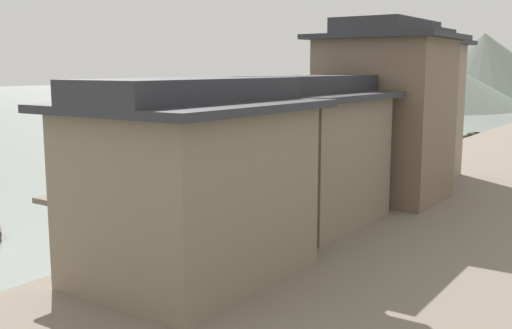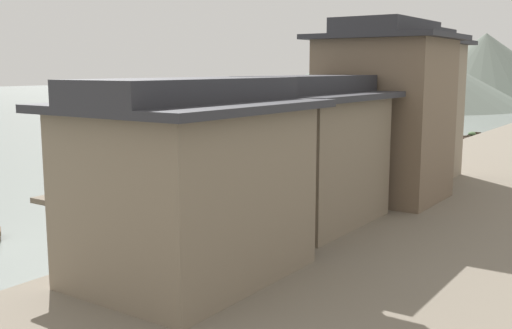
{
  "view_description": "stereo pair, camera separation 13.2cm",
  "coord_description": "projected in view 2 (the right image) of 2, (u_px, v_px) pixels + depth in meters",
  "views": [
    {
      "loc": [
        23.53,
        -12.06,
        7.21
      ],
      "look_at": [
        2.38,
        18.89,
        1.26
      ],
      "focal_mm": 42.62,
      "sensor_mm": 36.0,
      "label": 1
    },
    {
      "loc": [
        23.64,
        -11.98,
        7.21
      ],
      "look_at": [
        2.38,
        18.89,
        1.26
      ],
      "focal_mm": 42.62,
      "sensor_mm": 36.0,
      "label": 2
    }
  ],
  "objects": [
    {
      "name": "house_waterfront_second",
      "position": [
        309.0,
        151.0,
        25.33
      ],
      "size": [
        5.66,
        7.39,
        6.14
      ],
      "color": "#7F705B",
      "rests_on": "riverbank_right"
    },
    {
      "name": "house_waterfront_narrow",
      "position": [
        413.0,
        105.0,
        35.26
      ],
      "size": [
        5.4,
        6.99,
        8.74
      ],
      "color": "gray",
      "rests_on": "riverbank_right"
    },
    {
      "name": "boat_midriver_drifting",
      "position": [
        472.0,
        136.0,
        63.8
      ],
      "size": [
        0.94,
        4.62,
        0.64
      ],
      "color": "#33281E",
      "rests_on": "ground"
    },
    {
      "name": "boat_midriver_upstream",
      "position": [
        415.0,
        126.0,
        74.0
      ],
      "size": [
        4.16,
        3.92,
        0.81
      ],
      "color": "brown",
      "rests_on": "ground"
    },
    {
      "name": "house_waterfront_nearest",
      "position": [
        189.0,
        181.0,
        18.67
      ],
      "size": [
        6.29,
        7.62,
        6.14
      ],
      "color": "#7F705B",
      "rests_on": "riverbank_right"
    },
    {
      "name": "mooring_post_dock_near",
      "position": [
        182.0,
        224.0,
        23.7
      ],
      "size": [
        0.2,
        0.2,
        0.83
      ],
      "primitive_type": "cylinder",
      "color": "#473828",
      "rests_on": "riverbank_right"
    },
    {
      "name": "mooring_post_dock_mid",
      "position": [
        297.0,
        189.0,
        30.81
      ],
      "size": [
        0.2,
        0.2,
        0.79
      ],
      "primitive_type": "cylinder",
      "color": "#473828",
      "rests_on": "riverbank_right"
    },
    {
      "name": "boat_moored_second",
      "position": [
        376.0,
        137.0,
        62.91
      ],
      "size": [
        2.51,
        4.23,
        0.38
      ],
      "color": "brown",
      "rests_on": "ground"
    },
    {
      "name": "hill_far_centre",
      "position": [
        386.0,
        68.0,
        117.7
      ],
      "size": [
        53.25,
        53.25,
        14.44
      ],
      "primitive_type": "cone",
      "color": "slate",
      "rests_on": "ground"
    },
    {
      "name": "boat_moored_third",
      "position": [
        456.0,
        141.0,
        58.7
      ],
      "size": [
        1.41,
        4.66,
        0.64
      ],
      "color": "#423328",
      "rests_on": "ground"
    },
    {
      "name": "mooring_post_dock_far",
      "position": [
        374.0,
        164.0,
        38.61
      ],
      "size": [
        0.2,
        0.2,
        0.85
      ],
      "primitive_type": "cylinder",
      "color": "#473828",
      "rests_on": "riverbank_right"
    },
    {
      "name": "house_waterfront_tall",
      "position": [
        384.0,
        112.0,
        30.01
      ],
      "size": [
        6.83,
        5.9,
        8.74
      ],
      "color": "#75604C",
      "rests_on": "riverbank_right"
    },
    {
      "name": "boat_moored_nearest",
      "position": [
        418.0,
        151.0,
        52.67
      ],
      "size": [
        1.89,
        5.79,
        0.46
      ],
      "color": "#33281E",
      "rests_on": "ground"
    },
    {
      "name": "boat_moored_far",
      "position": [
        346.0,
        179.0,
        39.35
      ],
      "size": [
        2.19,
        5.1,
        0.37
      ],
      "color": "brown",
      "rests_on": "ground"
    },
    {
      "name": "hill_far_east",
      "position": [
        485.0,
        66.0,
        141.76
      ],
      "size": [
        42.17,
        42.17,
        15.31
      ],
      "primitive_type": "cone",
      "color": "slate",
      "rests_on": "ground"
    }
  ]
}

